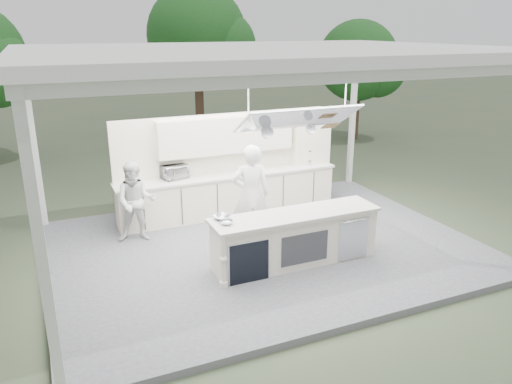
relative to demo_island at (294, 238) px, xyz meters
name	(u,v)px	position (x,y,z in m)	size (l,w,h in m)	color
ground	(264,250)	(-0.18, 0.91, -0.60)	(90.00, 90.00, 0.00)	#404A33
stage_deck	(264,248)	(-0.18, 0.91, -0.54)	(8.00, 6.00, 0.12)	slate
tent	(266,56)	(-0.18, 0.90, 3.11)	(8.20, 6.20, 3.86)	white
demo_island	(294,238)	(0.00, 0.00, 0.00)	(3.10, 0.79, 0.95)	#EEE2C9
back_counter	(229,194)	(-0.18, 2.81, 0.00)	(5.08, 0.72, 0.95)	#EEE2C9
back_wall_unit	(244,148)	(0.27, 3.03, 0.98)	(5.05, 0.48, 2.25)	#EEE2C9
tree_cluster	(143,54)	(-0.34, 10.68, 2.69)	(19.55, 9.40, 5.85)	#4A3025
head_chef	(251,195)	(-0.36, 1.13, 0.52)	(0.72, 0.48, 1.99)	white
sous_chef	(136,202)	(-2.38, 2.14, 0.33)	(0.79, 0.61, 1.62)	silver
toaster_oven	(174,172)	(-1.39, 2.94, 0.62)	(0.53, 0.36, 0.30)	silver
bowl_large	(222,217)	(-1.28, 0.26, 0.51)	(0.28, 0.28, 0.07)	silver
bowl_small	(227,222)	(-1.28, 0.02, 0.51)	(0.21, 0.21, 0.07)	silver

